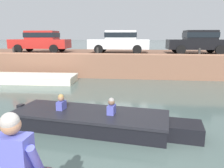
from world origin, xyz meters
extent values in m
plane|color=#4C605B|center=(0.00, 5.74, 0.00)|extent=(400.00, 400.00, 0.00)
cube|color=brown|center=(0.00, 14.47, 0.78)|extent=(60.00, 6.00, 1.56)
cube|color=#9F6C52|center=(0.00, 11.59, 1.60)|extent=(60.00, 0.24, 0.08)
cube|color=silver|center=(-6.00, 9.85, 0.19)|extent=(5.23, 1.90, 0.37)
cube|color=white|center=(-6.00, 9.85, 0.41)|extent=(5.29, 1.96, 0.08)
cube|color=brown|center=(-5.61, 9.86, 0.31)|extent=(0.29, 1.57, 0.06)
cube|color=black|center=(-1.10, 3.65, 0.21)|extent=(4.69, 2.10, 0.41)
cube|color=black|center=(1.59, 3.28, 0.21)|extent=(1.01, 0.93, 0.41)
cube|color=black|center=(-1.10, 3.65, 0.45)|extent=(4.76, 2.16, 0.08)
cube|color=brown|center=(-1.44, 3.70, 0.35)|extent=(0.42, 1.36, 0.06)
cube|color=black|center=(-3.44, 3.98, 0.31)|extent=(0.19, 0.22, 0.45)
cube|color=#4C51B2|center=(-0.43, 3.56, 0.53)|extent=(0.24, 0.34, 0.44)
sphere|color=brown|center=(-0.43, 3.56, 0.85)|extent=(0.19, 0.19, 0.19)
sphere|color=gray|center=(-0.43, 3.56, 0.89)|extent=(0.17, 0.17, 0.17)
cube|color=#4C51B2|center=(-2.00, 3.78, 0.53)|extent=(0.24, 0.34, 0.44)
sphere|color=#A37556|center=(-2.00, 3.78, 0.85)|extent=(0.19, 0.19, 0.19)
sphere|color=tan|center=(-2.00, 3.78, 0.89)|extent=(0.17, 0.17, 0.17)
cube|color=#B2231E|center=(-6.80, 13.10, 2.18)|extent=(4.20, 1.88, 0.64)
cube|color=#B2231E|center=(-6.63, 13.10, 2.80)|extent=(2.12, 1.60, 0.60)
cube|color=black|center=(-6.63, 13.10, 2.80)|extent=(2.21, 1.64, 0.33)
cylinder|color=black|center=(-8.05, 12.16, 1.86)|extent=(0.61, 0.20, 0.60)
cylinder|color=black|center=(-8.11, 13.94, 1.86)|extent=(0.61, 0.20, 0.60)
cylinder|color=black|center=(-5.48, 12.26, 1.86)|extent=(0.61, 0.20, 0.60)
cylinder|color=black|center=(-5.55, 14.03, 1.86)|extent=(0.61, 0.20, 0.60)
cube|color=white|center=(-1.06, 13.10, 2.18)|extent=(4.15, 1.72, 0.64)
cube|color=white|center=(-0.89, 13.10, 2.80)|extent=(2.08, 1.51, 0.60)
cube|color=black|center=(-0.89, 13.10, 2.80)|extent=(2.16, 1.54, 0.33)
cylinder|color=black|center=(-2.34, 12.22, 1.86)|extent=(0.60, 0.18, 0.60)
cylinder|color=black|center=(-2.34, 13.97, 1.86)|extent=(0.60, 0.18, 0.60)
cylinder|color=black|center=(0.23, 12.23, 1.86)|extent=(0.60, 0.18, 0.60)
cylinder|color=black|center=(0.23, 13.97, 1.86)|extent=(0.60, 0.18, 0.60)
cube|color=black|center=(4.22, 13.10, 2.18)|extent=(3.93, 1.79, 0.64)
cube|color=black|center=(4.37, 13.10, 2.80)|extent=(1.98, 1.55, 0.60)
cube|color=black|center=(4.37, 13.10, 2.80)|extent=(2.06, 1.58, 0.33)
cylinder|color=black|center=(3.03, 12.20, 1.86)|extent=(0.60, 0.19, 0.60)
cylinder|color=black|center=(2.99, 13.95, 1.86)|extent=(0.60, 0.19, 0.60)
cylinder|color=black|center=(5.45, 12.25, 1.86)|extent=(0.60, 0.19, 0.60)
cylinder|color=black|center=(5.41, 14.00, 1.86)|extent=(0.60, 0.19, 0.60)
cylinder|color=#2D2B28|center=(-8.12, 11.72, 1.73)|extent=(0.14, 0.14, 0.35)
sphere|color=#2D2B28|center=(-8.12, 11.72, 1.93)|extent=(0.15, 0.15, 0.15)
cylinder|color=#2D2B28|center=(-2.32, 11.72, 1.73)|extent=(0.14, 0.14, 0.35)
sphere|color=#2D2B28|center=(-2.32, 11.72, 1.93)|extent=(0.15, 0.15, 0.15)
cylinder|color=#2D2B28|center=(4.06, 11.72, 1.73)|extent=(0.14, 0.14, 0.35)
sphere|color=#2D2B28|center=(4.06, 11.72, 1.93)|extent=(0.15, 0.15, 0.15)
cube|color=#4C51B2|center=(-0.96, -0.47, 1.44)|extent=(0.37, 0.24, 0.52)
cylinder|color=#4C51B2|center=(-0.73, -0.43, 1.39)|extent=(0.10, 0.29, 0.47)
sphere|color=#A37556|center=(-0.96, -0.47, 1.81)|extent=(0.20, 0.20, 0.20)
sphere|color=gray|center=(-0.96, -0.48, 1.85)|extent=(0.19, 0.19, 0.19)
camera|label=1|loc=(0.29, -2.37, 2.67)|focal=35.00mm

